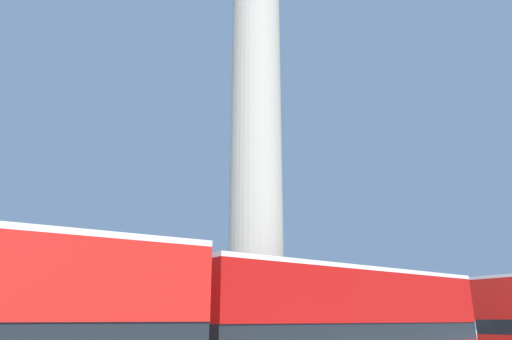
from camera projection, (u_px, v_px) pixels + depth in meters
monument_column at (256, 183)px, 18.81m from camera, size 5.54×5.54×22.35m
bus_a at (344, 333)px, 13.57m from camera, size 10.63×3.60×4.18m
street_lamp at (186, 300)px, 14.20m from camera, size 0.51×0.51×5.11m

